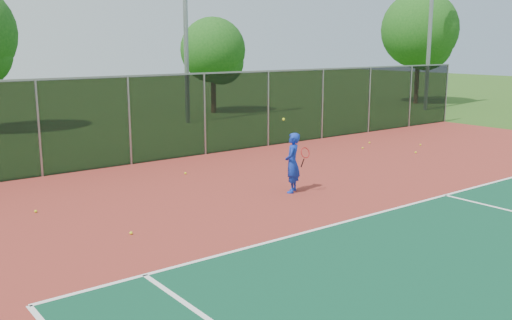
{
  "coord_description": "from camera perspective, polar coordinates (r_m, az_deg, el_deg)",
  "views": [
    {
      "loc": [
        -11.21,
        -5.78,
        4.07
      ],
      "look_at": [
        -2.97,
        5.0,
        1.3
      ],
      "focal_mm": 40.0,
      "sensor_mm": 36.0,
      "label": 1
    }
  ],
  "objects": [
    {
      "name": "practice_ball_4",
      "position": [
        12.72,
        -12.39,
        -7.15
      ],
      "size": [
        0.07,
        0.07,
        0.07
      ],
      "primitive_type": "sphere",
      "color": "yellow",
      "rests_on": "court_apron"
    },
    {
      "name": "tennis_player",
      "position": [
        15.74,
        3.67,
        -0.27
      ],
      "size": [
        0.72,
        0.76,
        2.09
      ],
      "color": "#122FAF",
      "rests_on": "court_apron"
    },
    {
      "name": "court_apron",
      "position": [
        14.24,
        17.15,
        -5.56
      ],
      "size": [
        30.0,
        20.0,
        0.02
      ],
      "primitive_type": "cube",
      "color": "maroon",
      "rests_on": "ground"
    },
    {
      "name": "practice_ball_1",
      "position": [
        22.79,
        10.62,
        1.19
      ],
      "size": [
        0.07,
        0.07,
        0.07
      ],
      "primitive_type": "sphere",
      "color": "yellow",
      "rests_on": "court_apron"
    },
    {
      "name": "tree_back_mid",
      "position": [
        34.26,
        -4.13,
        10.62
      ],
      "size": [
        3.84,
        3.84,
        5.64
      ],
      "color": "#342313",
      "rests_on": "ground"
    },
    {
      "name": "fence_back",
      "position": [
        21.17,
        -5.16,
        4.69
      ],
      "size": [
        30.0,
        0.06,
        3.03
      ],
      "color": "black",
      "rests_on": "court_apron"
    },
    {
      "name": "practice_ball_8",
      "position": [
        18.16,
        -7.08,
        -1.33
      ],
      "size": [
        0.07,
        0.07,
        0.07
      ],
      "primitive_type": "sphere",
      "color": "yellow",
      "rests_on": "court_apron"
    },
    {
      "name": "ground",
      "position": [
        13.26,
        24.22,
        -7.4
      ],
      "size": [
        120.0,
        120.0,
        0.0
      ],
      "primitive_type": "plane",
      "color": "#284F16",
      "rests_on": "ground"
    },
    {
      "name": "practice_ball_5",
      "position": [
        14.99,
        -21.17,
        -4.8
      ],
      "size": [
        0.07,
        0.07,
        0.07
      ],
      "primitive_type": "sphere",
      "color": "yellow",
      "rests_on": "court_apron"
    },
    {
      "name": "practice_ball_0",
      "position": [
        24.07,
        11.28,
        1.71
      ],
      "size": [
        0.07,
        0.07,
        0.07
      ],
      "primitive_type": "sphere",
      "color": "yellow",
      "rests_on": "court_apron"
    },
    {
      "name": "practice_ball_7",
      "position": [
        22.32,
        15.68,
        0.74
      ],
      "size": [
        0.07,
        0.07,
        0.07
      ],
      "primitive_type": "sphere",
      "color": "yellow",
      "rests_on": "court_apron"
    },
    {
      "name": "tree_back_right",
      "position": [
        41.26,
        16.19,
        12.09
      ],
      "size": [
        5.19,
        5.19,
        7.62
      ],
      "color": "#342313",
      "rests_on": "ground"
    },
    {
      "name": "practice_ball_2",
      "position": [
        24.04,
        16.12,
        1.47
      ],
      "size": [
        0.07,
        0.07,
        0.07
      ],
      "primitive_type": "sphere",
      "color": "yellow",
      "rests_on": "court_apron"
    }
  ]
}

